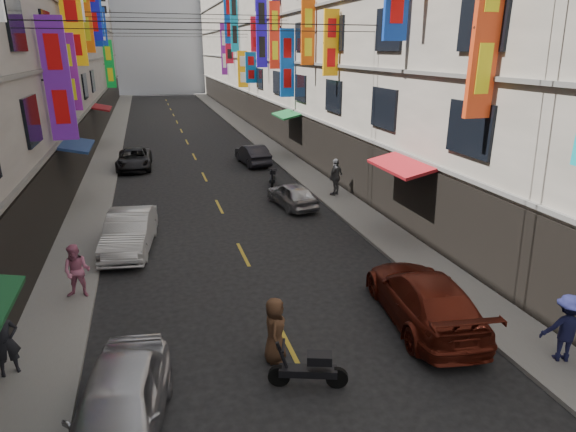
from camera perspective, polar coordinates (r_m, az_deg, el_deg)
sidewalk_left at (r=40.99m, az=-20.34°, el=7.89°), size 2.00×90.00×0.12m
sidewalk_right at (r=41.85m, az=-3.59°, el=9.25°), size 2.00×90.00×0.12m
building_row_left at (r=41.31m, az=-30.74°, el=19.80°), size 10.14×90.00×19.00m
building_row_right at (r=42.99m, az=4.55°, el=22.10°), size 10.14×90.00×19.00m
haze_block at (r=90.37m, az=-15.29°, el=20.90°), size 18.00×8.00×22.00m
shop_signage at (r=33.38m, az=-12.08°, el=22.10°), size 14.00×55.00×12.55m
street_awnings at (r=24.67m, az=-12.10°, el=8.88°), size 13.99×35.20×0.41m
overhead_cables at (r=28.45m, az=-10.95°, el=22.01°), size 14.00×38.04×1.24m
lane_markings at (r=38.05m, az=-11.50°, el=7.82°), size 0.12×80.20×0.01m
scooter_crossing at (r=11.29m, az=2.55°, el=-17.74°), size 1.74×0.78×1.14m
scooter_far_right at (r=26.90m, az=-1.82°, el=4.54°), size 0.75×1.75×1.14m
car_left_near at (r=10.40m, az=-19.43°, el=-20.74°), size 2.34×4.46×1.45m
car_left_mid at (r=19.03m, az=-18.27°, el=-1.78°), size 2.15×4.62×1.46m
car_left_far at (r=32.32m, az=-17.76°, el=6.45°), size 2.23×4.56×1.25m
car_right_near at (r=13.99m, az=15.75°, el=-9.27°), size 2.69×5.25×1.46m
car_right_mid at (r=23.17m, az=0.49°, el=2.55°), size 1.96×3.73×1.21m
car_right_far at (r=32.08m, az=-4.23°, el=7.28°), size 1.78×4.10×1.31m
pedestrian_lnear at (r=12.96m, az=-30.53°, el=-12.73°), size 0.77×0.74×1.65m
pedestrian_lfar at (r=15.75m, az=-23.72°, el=-6.01°), size 0.92×0.74×1.67m
pedestrian_rnear at (r=13.42m, az=30.09°, el=-11.41°), size 1.23×0.92×1.70m
pedestrian_rfar at (r=24.70m, az=5.69°, el=4.64°), size 1.27×1.18×1.91m
pedestrian_crossing at (r=11.88m, az=-1.55°, el=-13.35°), size 0.79×0.95×1.67m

